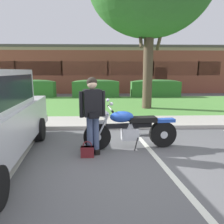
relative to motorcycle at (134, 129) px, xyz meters
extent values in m
plane|color=#565659|center=(-0.23, -0.94, -0.48)|extent=(140.00, 140.00, 0.00)
cube|color=#ADA89E|center=(-0.23, 1.72, -0.42)|extent=(60.00, 0.20, 0.12)
cube|color=#ADA89E|center=(-0.23, 2.57, -0.44)|extent=(60.00, 1.50, 0.08)
cube|color=#518E3D|center=(-0.23, 6.62, -0.45)|extent=(60.00, 6.60, 0.06)
cube|color=silver|center=(-2.47, -0.74, -0.48)|extent=(0.60, 4.39, 0.01)
cube|color=silver|center=(0.42, -0.74, -0.48)|extent=(0.60, 4.39, 0.01)
cylinder|color=black|center=(-0.88, -0.10, -0.16)|extent=(0.65, 0.17, 0.64)
cylinder|color=silver|center=(-0.88, -0.10, -0.16)|extent=(0.19, 0.14, 0.18)
cylinder|color=black|center=(0.71, 0.07, -0.16)|extent=(0.66, 0.25, 0.64)
cylinder|color=silver|center=(0.71, 0.07, -0.16)|extent=(0.20, 0.22, 0.18)
cube|color=silver|center=(-0.88, -0.10, 0.19)|extent=(0.45, 0.19, 0.06)
cube|color=blue|center=(0.76, 0.08, 0.18)|extent=(0.46, 0.25, 0.08)
cylinder|color=silver|center=(-0.74, -0.17, 0.12)|extent=(0.31, 0.08, 0.58)
cylinder|color=silver|center=(-0.76, -0.01, 0.12)|extent=(0.31, 0.08, 0.58)
sphere|color=silver|center=(-0.71, -0.08, 0.38)|extent=(0.17, 0.17, 0.17)
cylinder|color=silver|center=(-0.57, -0.07, 0.50)|extent=(0.11, 0.72, 0.03)
cylinder|color=black|center=(-0.53, -0.42, 0.50)|extent=(0.05, 0.10, 0.04)
cylinder|color=black|center=(-0.61, 0.29, 0.50)|extent=(0.05, 0.10, 0.04)
sphere|color=silver|center=(-0.56, -0.37, 0.66)|extent=(0.08, 0.08, 0.08)
sphere|color=silver|center=(-0.63, 0.23, 0.66)|extent=(0.08, 0.08, 0.08)
cube|color=black|center=(-0.14, -0.02, 0.08)|extent=(1.10, 0.22, 0.10)
ellipsoid|color=blue|center=(-0.31, -0.04, 0.30)|extent=(0.59, 0.38, 0.26)
cube|color=black|center=(0.19, 0.02, 0.22)|extent=(0.67, 0.35, 0.12)
cube|color=silver|center=(-0.11, -0.02, -0.12)|extent=(0.42, 0.28, 0.28)
cylinder|color=silver|center=(-0.14, -0.02, 0.04)|extent=(0.19, 0.14, 0.21)
cylinder|color=silver|center=(-0.07, -0.01, 0.04)|extent=(0.19, 0.14, 0.21)
cylinder|color=silver|center=(0.24, 0.16, -0.22)|extent=(0.61, 0.14, 0.08)
cylinder|color=silver|center=(0.44, 0.19, -0.22)|extent=(0.61, 0.14, 0.08)
cylinder|color=black|center=(0.03, -0.16, -0.33)|extent=(0.11, 0.13, 0.30)
cube|color=black|center=(-0.89, -0.32, -0.43)|extent=(0.17, 0.26, 0.10)
cube|color=black|center=(-1.03, -0.36, -0.43)|extent=(0.17, 0.26, 0.10)
cylinder|color=#47567A|center=(-0.90, -0.31, -0.05)|extent=(0.14, 0.14, 0.86)
cylinder|color=#47567A|center=(-1.03, -0.34, -0.05)|extent=(0.14, 0.14, 0.86)
cube|color=black|center=(-0.97, -0.32, 0.67)|extent=(0.43, 0.31, 0.58)
cube|color=black|center=(-0.97, -0.32, 0.94)|extent=(0.34, 0.27, 0.06)
sphere|color=beige|center=(-0.97, -0.32, 1.08)|extent=(0.21, 0.21, 0.21)
sphere|color=black|center=(-0.97, -0.31, 1.11)|extent=(0.23, 0.23, 0.23)
cube|color=black|center=(-0.93, -0.45, 0.42)|extent=(0.24, 0.16, 0.12)
cylinder|color=black|center=(-0.74, -0.26, 0.65)|extent=(0.09, 0.09, 0.56)
cylinder|color=black|center=(-1.20, -0.39, 0.65)|extent=(0.09, 0.09, 0.56)
cube|color=maroon|center=(-1.08, -0.53, -0.36)|extent=(0.28, 0.12, 0.24)
cube|color=maroon|center=(-1.08, -0.54, -0.26)|extent=(0.28, 0.13, 0.04)
torus|color=maroon|center=(-1.08, -0.53, -0.22)|extent=(0.20, 0.02, 0.20)
cube|color=black|center=(-2.37, -0.95, 1.00)|extent=(0.29, 2.72, 0.55)
cube|color=black|center=(-3.43, 1.50, -0.08)|extent=(1.90, 0.27, 0.20)
cylinder|color=black|center=(-2.46, 0.65, -0.18)|extent=(0.29, 0.62, 0.60)
cylinder|color=#4C3D2D|center=(1.32, 5.22, 1.30)|extent=(0.44, 0.44, 3.56)
cylinder|color=#4C3D2D|center=(1.84, 5.22, 2.89)|extent=(0.16, 1.16, 1.15)
cylinder|color=#4C3D2D|center=(0.92, 5.22, 2.94)|extent=(0.16, 0.92, 1.22)
cube|color=#336B2D|center=(-5.45, 9.84, 0.07)|extent=(2.61, 0.90, 1.10)
ellipsoid|color=#336B2D|center=(-5.45, 9.84, 0.62)|extent=(2.48, 0.84, 0.28)
cube|color=#336B2D|center=(-1.33, 9.84, 0.07)|extent=(3.15, 0.90, 1.10)
ellipsoid|color=#336B2D|center=(-1.33, 9.84, 0.62)|extent=(2.99, 0.84, 0.28)
cube|color=#336B2D|center=(2.80, 9.84, 0.07)|extent=(3.37, 0.90, 1.10)
ellipsoid|color=#336B2D|center=(2.80, 9.84, 0.62)|extent=(3.20, 0.84, 0.28)
cube|color=brown|center=(-0.46, 16.87, 1.35)|extent=(21.54, 8.82, 3.66)
cube|color=#998466|center=(-0.46, 12.50, 3.06)|extent=(21.54, 0.10, 0.24)
cube|color=#4C4742|center=(-0.46, 16.87, 3.28)|extent=(21.76, 8.91, 0.20)
cube|color=#1E282D|center=(-0.46, 12.49, 1.53)|extent=(18.31, 0.06, 1.10)
cube|color=brown|center=(-7.78, 12.48, 1.53)|extent=(0.08, 0.04, 1.20)
cube|color=brown|center=(-4.12, 12.48, 1.53)|extent=(0.08, 0.04, 1.20)
cube|color=brown|center=(-0.46, 12.48, 1.53)|extent=(0.08, 0.04, 1.20)
cube|color=brown|center=(3.21, 12.48, 1.53)|extent=(0.08, 0.04, 1.20)
cube|color=brown|center=(6.87, 12.48, 1.53)|extent=(0.08, 0.04, 1.20)
cube|color=#473323|center=(3.85, 12.50, 0.57)|extent=(1.00, 0.08, 2.10)
camera|label=1|loc=(-0.69, -4.87, 1.35)|focal=34.10mm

